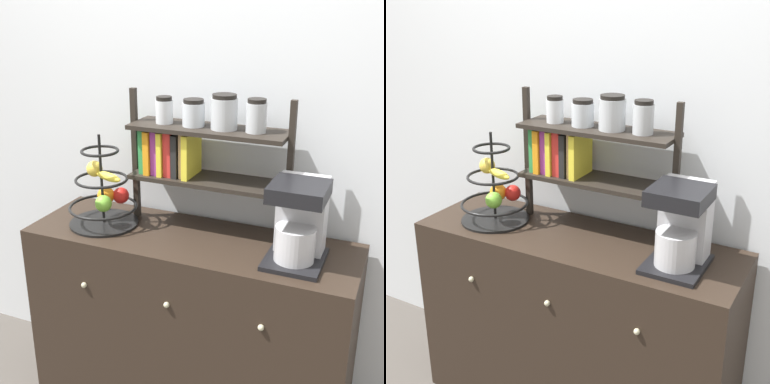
# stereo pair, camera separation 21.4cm
# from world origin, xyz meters

# --- Properties ---
(wall_back) EXTENTS (7.00, 0.05, 2.60)m
(wall_back) POSITION_xyz_m (0.00, 0.49, 1.30)
(wall_back) COLOR silver
(wall_back) RESTS_ON ground_plane
(sideboard) EXTENTS (1.39, 0.47, 0.86)m
(sideboard) POSITION_xyz_m (0.00, 0.22, 0.43)
(sideboard) COLOR black
(sideboard) RESTS_ON ground_plane
(coffee_maker) EXTENTS (0.21, 0.26, 0.32)m
(coffee_maker) POSITION_xyz_m (0.45, 0.21, 1.02)
(coffee_maker) COLOR black
(coffee_maker) RESTS_ON sideboard
(fruit_stand) EXTENTS (0.30, 0.30, 0.40)m
(fruit_stand) POSITION_xyz_m (-0.40, 0.21, 0.99)
(fruit_stand) COLOR black
(fruit_stand) RESTS_ON sideboard
(shelf_hutch) EXTENTS (0.70, 0.20, 0.58)m
(shelf_hutch) POSITION_xyz_m (-0.03, 0.34, 1.23)
(shelf_hutch) COLOR black
(shelf_hutch) RESTS_ON sideboard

